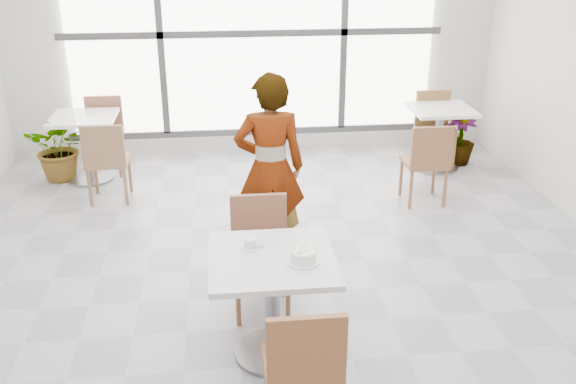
{
  "coord_description": "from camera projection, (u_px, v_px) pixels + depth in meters",
  "views": [
    {
      "loc": [
        -0.45,
        -4.29,
        2.69
      ],
      "look_at": [
        0.0,
        -0.3,
        1.0
      ],
      "focal_mm": 39.56,
      "sensor_mm": 36.0,
      "label": 1
    }
  ],
  "objects": [
    {
      "name": "floor",
      "position": [
        284.0,
        294.0,
        5.02
      ],
      "size": [
        7.0,
        7.0,
        0.0
      ],
      "primitive_type": "plane",
      "color": "#9E9EA5",
      "rests_on": "ground"
    },
    {
      "name": "wall_back",
      "position": [
        253.0,
        32.0,
        7.64
      ],
      "size": [
        6.0,
        0.0,
        6.0
      ],
      "primitive_type": "plane",
      "rotation": [
        1.57,
        0.0,
        0.0
      ],
      "color": "silver",
      "rests_on": "ground"
    },
    {
      "name": "window",
      "position": [
        253.0,
        33.0,
        7.58
      ],
      "size": [
        4.6,
        0.07,
        2.52
      ],
      "color": "white",
      "rests_on": "ground"
    },
    {
      "name": "main_table",
      "position": [
        272.0,
        288.0,
        4.11
      ],
      "size": [
        0.8,
        0.8,
        0.75
      ],
      "color": "silver",
      "rests_on": "ground"
    },
    {
      "name": "chair_near",
      "position": [
        304.0,
        364.0,
        3.43
      ],
      "size": [
        0.42,
        0.42,
        0.87
      ],
      "rotation": [
        0.0,
        0.0,
        3.14
      ],
      "color": "brown",
      "rests_on": "ground"
    },
    {
      "name": "chair_far",
      "position": [
        260.0,
        246.0,
        4.69
      ],
      "size": [
        0.42,
        0.42,
        0.87
      ],
      "color": "brown",
      "rests_on": "ground"
    },
    {
      "name": "oatmeal_bowl",
      "position": [
        303.0,
        256.0,
        3.94
      ],
      "size": [
        0.21,
        0.21,
        0.1
      ],
      "color": "white",
      "rests_on": "main_table"
    },
    {
      "name": "coffee_cup",
      "position": [
        250.0,
        244.0,
        4.13
      ],
      "size": [
        0.16,
        0.13,
        0.07
      ],
      "color": "white",
      "rests_on": "main_table"
    },
    {
      "name": "person",
      "position": [
        270.0,
        168.0,
        5.31
      ],
      "size": [
        0.6,
        0.39,
        1.63
      ],
      "primitive_type": "imported",
      "rotation": [
        0.0,
        0.0,
        3.15
      ],
      "color": "black",
      "rests_on": "ground"
    },
    {
      "name": "bg_table_left",
      "position": [
        86.0,
        139.0,
        7.09
      ],
      "size": [
        0.7,
        0.7,
        0.75
      ],
      "color": "white",
      "rests_on": "ground"
    },
    {
      "name": "bg_table_right",
      "position": [
        439.0,
        130.0,
        7.41
      ],
      "size": [
        0.7,
        0.7,
        0.75
      ],
      "color": "white",
      "rests_on": "ground"
    },
    {
      "name": "bg_chair_left_near",
      "position": [
        106.0,
        157.0,
        6.49
      ],
      "size": [
        0.42,
        0.42,
        0.87
      ],
      "rotation": [
        0.0,
        0.0,
        3.14
      ],
      "color": "#866043",
      "rests_on": "ground"
    },
    {
      "name": "bg_chair_left_far",
      "position": [
        104.0,
        129.0,
        7.37
      ],
      "size": [
        0.42,
        0.42,
        0.87
      ],
      "color": "#8E5844",
      "rests_on": "ground"
    },
    {
      "name": "bg_chair_right_near",
      "position": [
        427.0,
        159.0,
        6.44
      ],
      "size": [
        0.42,
        0.42,
        0.87
      ],
      "rotation": [
        0.0,
        0.0,
        3.14
      ],
      "color": "brown",
      "rests_on": "ground"
    },
    {
      "name": "bg_chair_right_far",
      "position": [
        434.0,
        123.0,
        7.62
      ],
      "size": [
        0.42,
        0.42,
        0.87
      ],
      "color": "brown",
      "rests_on": "ground"
    },
    {
      "name": "plant_left",
      "position": [
        60.0,
        147.0,
        7.16
      ],
      "size": [
        0.7,
        0.61,
        0.76
      ],
      "primitive_type": "imported",
      "rotation": [
        0.0,
        0.0,
        -0.02
      ],
      "color": "#528B43",
      "rests_on": "ground"
    },
    {
      "name": "plant_right",
      "position": [
        460.0,
        138.0,
        7.65
      ],
      "size": [
        0.42,
        0.42,
        0.65
      ],
      "primitive_type": "imported",
      "rotation": [
        0.0,
        0.0,
        -0.16
      ],
      "color": "#43793E",
      "rests_on": "ground"
    }
  ]
}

